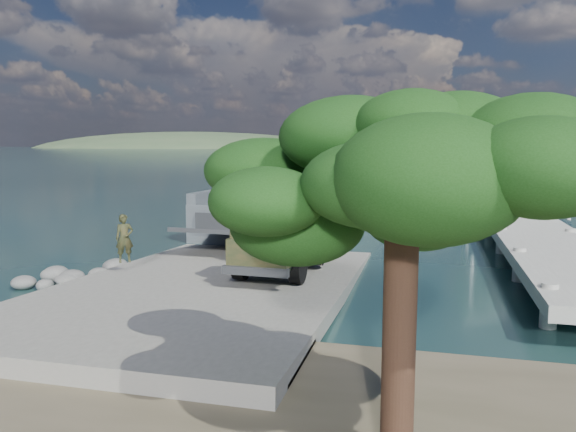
# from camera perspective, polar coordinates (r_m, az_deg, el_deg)

# --- Properties ---
(ground) EXTENTS (1400.00, 1400.00, 0.00)m
(ground) POSITION_cam_1_polar(r_m,az_deg,el_deg) (22.13, -6.90, -7.26)
(ground) COLOR #183B3A
(ground) RESTS_ON ground
(boat_ramp) EXTENTS (10.00, 18.00, 0.50)m
(boat_ramp) POSITION_cam_1_polar(r_m,az_deg,el_deg) (21.17, -7.89, -7.26)
(boat_ramp) COLOR gray
(boat_ramp) RESTS_ON ground
(shoreline_rocks) EXTENTS (3.20, 5.60, 0.90)m
(shoreline_rocks) POSITION_cam_1_polar(r_m,az_deg,el_deg) (25.40, -19.71, -5.74)
(shoreline_rocks) COLOR #61615E
(shoreline_rocks) RESTS_ON ground
(distant_headlands) EXTENTS (1000.00, 240.00, 48.00)m
(distant_headlands) POSITION_cam_1_polar(r_m,az_deg,el_deg) (581.51, 18.52, 6.48)
(distant_headlands) COLOR #3F5A38
(distant_headlands) RESTS_ON ground
(pier) EXTENTS (6.40, 44.00, 6.10)m
(pier) POSITION_cam_1_polar(r_m,az_deg,el_deg) (39.27, 21.80, 1.05)
(pier) COLOR #AEADA3
(pier) RESTS_ON ground
(landing_craft) EXTENTS (10.15, 33.79, 9.92)m
(landing_craft) POSITION_cam_1_polar(r_m,az_deg,el_deg) (43.50, 3.42, 1.10)
(landing_craft) COLOR #4C5659
(landing_craft) RESTS_ON ground
(military_truck) EXTENTS (2.85, 8.04, 3.68)m
(military_truck) POSITION_cam_1_polar(r_m,az_deg,el_deg) (23.24, 0.21, -0.64)
(military_truck) COLOR black
(military_truck) RESTS_ON boat_ramp
(soldier) EXTENTS (0.83, 0.80, 1.92)m
(soldier) POSITION_cam_1_polar(r_m,az_deg,el_deg) (23.18, -16.24, -3.14)
(soldier) COLOR #1F2F1A
(soldier) RESTS_ON boat_ramp
(sailboat_far) EXTENTS (1.96, 4.84, 5.73)m
(sailboat_far) POSITION_cam_1_polar(r_m,az_deg,el_deg) (53.19, 23.50, 1.10)
(sailboat_far) COLOR silver
(sailboat_far) RESTS_ON ground
(overhang_tree) EXTENTS (6.80, 6.26, 6.17)m
(overhang_tree) POSITION_cam_1_polar(r_m,az_deg,el_deg) (9.24, 8.93, 3.35)
(overhang_tree) COLOR #352115
(overhang_tree) RESTS_ON ground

